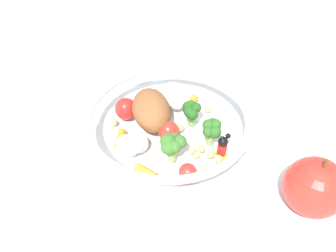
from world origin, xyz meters
TOP-DOWN VIEW (x-y plane):
  - ground_plane at (0.00, 0.00)m, footprint 2.40×2.40m
  - food_container at (0.02, 0.01)m, footprint 0.24×0.24m
  - loose_apple at (-0.01, 0.22)m, footprint 0.07×0.07m
  - folded_napkin at (-0.05, -0.18)m, footprint 0.17×0.18m

SIDE VIEW (x-z plane):
  - ground_plane at x=0.00m, z-range 0.00..0.00m
  - folded_napkin at x=-0.05m, z-range 0.00..0.01m
  - food_container at x=0.02m, z-range 0.00..0.06m
  - loose_apple at x=-0.01m, z-range -0.01..0.08m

